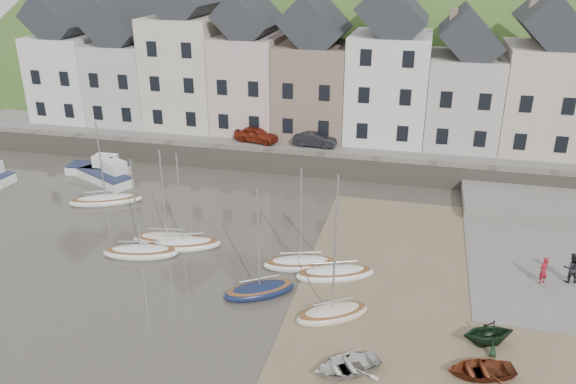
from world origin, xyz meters
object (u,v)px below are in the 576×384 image
(rowboat_white, at_px, (346,366))
(rowboat_red, at_px, (480,369))
(car_right, at_px, (315,140))
(sailboat_0, at_px, (106,200))
(rowboat_green, at_px, (489,332))
(car_left, at_px, (256,135))
(person_red, at_px, (543,270))
(person_dark, at_px, (571,268))

(rowboat_white, distance_m, rowboat_red, 5.69)
(rowboat_red, height_order, car_right, car_right)
(sailboat_0, bearing_deg, rowboat_white, -35.30)
(car_right, bearing_deg, rowboat_red, -151.17)
(rowboat_green, relative_size, car_right, 0.67)
(rowboat_white, relative_size, car_left, 0.78)
(car_left, height_order, car_right, car_left)
(sailboat_0, distance_m, person_red, 29.10)
(person_dark, bearing_deg, person_red, 5.91)
(person_red, distance_m, person_dark, 1.56)
(rowboat_white, relative_size, rowboat_green, 1.24)
(rowboat_green, distance_m, person_red, 6.93)
(rowboat_green, bearing_deg, person_red, 129.03)
(car_left, xyz_separation_m, car_right, (5.16, 0.00, -0.06))
(rowboat_green, relative_size, car_left, 0.63)
(rowboat_green, xyz_separation_m, car_right, (-12.53, 22.11, 1.50))
(person_red, relative_size, car_left, 0.41)
(sailboat_0, relative_size, rowboat_white, 2.10)
(rowboat_green, xyz_separation_m, rowboat_red, (-0.46, -2.27, -0.34))
(rowboat_red, height_order, person_red, person_red)
(sailboat_0, distance_m, rowboat_white, 23.89)
(sailboat_0, bearing_deg, person_red, -8.44)
(person_red, height_order, car_left, car_left)
(rowboat_red, height_order, car_left, car_left)
(rowboat_white, xyz_separation_m, rowboat_red, (5.58, 1.14, -0.01))
(person_dark, relative_size, car_right, 0.48)
(sailboat_0, relative_size, person_red, 4.02)
(car_right, bearing_deg, person_dark, -129.42)
(rowboat_white, height_order, car_left, car_left)
(rowboat_green, xyz_separation_m, person_red, (3.24, 6.12, 0.20))
(person_red, xyz_separation_m, car_left, (-20.93, 15.99, 1.35))
(rowboat_green, height_order, person_red, person_red)
(rowboat_white, xyz_separation_m, car_left, (-11.65, 25.53, 1.89))
(rowboat_green, distance_m, car_left, 28.36)
(rowboat_white, bearing_deg, person_red, 102.89)
(car_left, bearing_deg, rowboat_green, -130.05)
(rowboat_red, bearing_deg, person_dark, 134.67)
(rowboat_red, distance_m, person_red, 9.19)
(rowboat_white, distance_m, rowboat_green, 6.94)
(rowboat_green, xyz_separation_m, car_left, (-17.69, 22.11, 1.56))
(rowboat_white, bearing_deg, car_left, 171.64)
(person_dark, xyz_separation_m, car_right, (-17.24, 15.48, 1.21))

